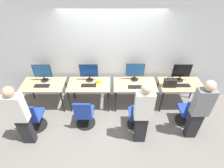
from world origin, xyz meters
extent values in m
plane|color=slate|center=(0.00, 0.00, 0.00)|extent=(20.00, 20.00, 0.00)
cube|color=silver|center=(0.00, 0.77, 1.40)|extent=(12.00, 0.05, 2.80)
cube|color=tan|center=(-1.81, 0.32, 0.72)|extent=(1.11, 0.65, 0.02)
cylinder|color=black|center=(-2.32, 0.05, 0.35)|extent=(0.04, 0.04, 0.71)
cylinder|color=black|center=(-1.30, 0.05, 0.35)|extent=(0.04, 0.04, 0.71)
cylinder|color=black|center=(-2.32, 0.60, 0.35)|extent=(0.04, 0.04, 0.71)
cylinder|color=black|center=(-1.30, 0.60, 0.35)|extent=(0.04, 0.04, 0.71)
cylinder|color=black|center=(-1.81, 0.48, 0.74)|extent=(0.20, 0.20, 0.01)
cylinder|color=black|center=(-1.81, 0.48, 0.81)|extent=(0.04, 0.04, 0.12)
cube|color=black|center=(-1.81, 0.48, 1.04)|extent=(0.48, 0.01, 0.37)
cube|color=navy|center=(-1.81, 0.47, 1.04)|extent=(0.45, 0.01, 0.35)
cube|color=black|center=(-1.81, 0.24, 0.74)|extent=(0.39, 0.13, 0.02)
ellipsoid|color=silver|center=(-1.54, 0.26, 0.75)|extent=(0.06, 0.09, 0.03)
cylinder|color=black|center=(-1.87, -0.46, 0.01)|extent=(0.48, 0.48, 0.03)
cylinder|color=black|center=(-1.87, -0.46, 0.21)|extent=(0.04, 0.04, 0.36)
cube|color=navy|center=(-1.87, -0.46, 0.41)|extent=(0.44, 0.44, 0.05)
cube|color=navy|center=(-1.87, -0.66, 0.66)|extent=(0.40, 0.04, 0.44)
cube|color=#232328|center=(-1.88, -0.88, 0.37)|extent=(0.25, 0.16, 0.74)
cube|color=white|center=(-1.88, -0.88, 1.06)|extent=(0.36, 0.20, 0.64)
sphere|color=tan|center=(-1.88, -0.88, 1.49)|extent=(0.21, 0.21, 0.21)
cube|color=tan|center=(-0.60, 0.32, 0.72)|extent=(1.11, 0.65, 0.02)
cylinder|color=black|center=(-1.11, 0.05, 0.35)|extent=(0.04, 0.04, 0.71)
cylinder|color=black|center=(-0.10, 0.05, 0.35)|extent=(0.04, 0.04, 0.71)
cylinder|color=black|center=(-1.11, 0.60, 0.35)|extent=(0.04, 0.04, 0.71)
cylinder|color=black|center=(-0.10, 0.60, 0.35)|extent=(0.04, 0.04, 0.71)
cylinder|color=black|center=(-0.60, 0.49, 0.74)|extent=(0.20, 0.20, 0.01)
cylinder|color=black|center=(-0.60, 0.49, 0.81)|extent=(0.04, 0.04, 0.12)
cube|color=black|center=(-0.60, 0.49, 1.04)|extent=(0.48, 0.01, 0.37)
cube|color=navy|center=(-0.60, 0.48, 1.04)|extent=(0.45, 0.01, 0.35)
cube|color=black|center=(-0.60, 0.25, 0.74)|extent=(0.39, 0.13, 0.02)
ellipsoid|color=silver|center=(-0.32, 0.27, 0.75)|extent=(0.06, 0.09, 0.03)
cylinder|color=black|center=(-0.67, -0.37, 0.01)|extent=(0.48, 0.48, 0.03)
cylinder|color=black|center=(-0.67, -0.37, 0.21)|extent=(0.04, 0.04, 0.36)
cube|color=navy|center=(-0.67, -0.37, 0.41)|extent=(0.44, 0.44, 0.05)
cube|color=navy|center=(-0.67, -0.57, 0.66)|extent=(0.40, 0.04, 0.44)
cube|color=tan|center=(0.60, 0.32, 0.72)|extent=(1.11, 0.65, 0.02)
cylinder|color=black|center=(0.10, 0.05, 0.35)|extent=(0.04, 0.04, 0.71)
cylinder|color=black|center=(1.11, 0.05, 0.35)|extent=(0.04, 0.04, 0.71)
cylinder|color=black|center=(0.10, 0.60, 0.35)|extent=(0.04, 0.04, 0.71)
cylinder|color=black|center=(1.11, 0.60, 0.35)|extent=(0.04, 0.04, 0.71)
cylinder|color=black|center=(0.60, 0.52, 0.74)|extent=(0.20, 0.20, 0.01)
cylinder|color=black|center=(0.60, 0.52, 0.81)|extent=(0.04, 0.04, 0.12)
cube|color=black|center=(0.60, 0.52, 1.04)|extent=(0.48, 0.01, 0.37)
cube|color=navy|center=(0.60, 0.52, 1.04)|extent=(0.45, 0.01, 0.35)
cube|color=black|center=(0.60, 0.19, 0.74)|extent=(0.39, 0.13, 0.02)
ellipsoid|color=silver|center=(0.85, 0.17, 0.75)|extent=(0.06, 0.09, 0.03)
cylinder|color=black|center=(0.62, -0.42, 0.01)|extent=(0.48, 0.48, 0.03)
cylinder|color=black|center=(0.62, -0.42, 0.21)|extent=(0.04, 0.04, 0.36)
cube|color=navy|center=(0.62, -0.42, 0.41)|extent=(0.44, 0.44, 0.05)
cube|color=navy|center=(0.62, -0.62, 0.66)|extent=(0.40, 0.04, 0.44)
cube|color=#232328|center=(0.63, -0.84, 0.38)|extent=(0.25, 0.16, 0.77)
cube|color=white|center=(0.63, -0.84, 1.10)|extent=(0.36, 0.20, 0.67)
sphere|color=beige|center=(0.63, -0.84, 1.54)|extent=(0.22, 0.22, 0.22)
cube|color=tan|center=(1.81, 0.32, 0.72)|extent=(1.11, 0.65, 0.02)
cylinder|color=black|center=(1.30, 0.05, 0.35)|extent=(0.04, 0.04, 0.71)
cylinder|color=black|center=(2.32, 0.05, 0.35)|extent=(0.04, 0.04, 0.71)
cylinder|color=black|center=(1.30, 0.60, 0.35)|extent=(0.04, 0.04, 0.71)
cylinder|color=black|center=(2.32, 0.60, 0.35)|extent=(0.04, 0.04, 0.71)
cylinder|color=black|center=(1.81, 0.49, 0.74)|extent=(0.20, 0.20, 0.01)
cylinder|color=black|center=(1.81, 0.49, 0.81)|extent=(0.04, 0.04, 0.12)
cube|color=black|center=(1.81, 0.49, 1.04)|extent=(0.48, 0.01, 0.37)
cube|color=black|center=(1.81, 0.48, 1.04)|extent=(0.45, 0.01, 0.35)
cube|color=black|center=(1.81, 0.25, 0.74)|extent=(0.39, 0.13, 0.02)
ellipsoid|color=silver|center=(2.05, 0.25, 0.75)|extent=(0.06, 0.09, 0.03)
cylinder|color=black|center=(1.87, -0.30, 0.01)|extent=(0.48, 0.48, 0.03)
cylinder|color=black|center=(1.87, -0.30, 0.21)|extent=(0.04, 0.04, 0.36)
cube|color=navy|center=(1.87, -0.30, 0.41)|extent=(0.44, 0.44, 0.05)
cube|color=navy|center=(1.87, -0.50, 0.66)|extent=(0.40, 0.04, 0.44)
cube|color=#232328|center=(1.84, -0.72, 0.37)|extent=(0.25, 0.16, 0.75)
cube|color=slate|center=(1.84, -0.72, 1.08)|extent=(0.36, 0.20, 0.65)
sphere|color=beige|center=(1.84, -0.72, 1.51)|extent=(0.21, 0.21, 0.21)
cube|color=black|center=(1.47, 0.23, 0.84)|extent=(0.30, 0.14, 0.22)
torus|color=black|center=(1.47, 0.23, 0.97)|extent=(0.18, 0.18, 0.01)
cube|color=yellow|center=(-0.36, 0.36, 0.77)|extent=(0.16, 0.03, 0.08)
camera|label=1|loc=(0.00, -3.29, 3.53)|focal=28.00mm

